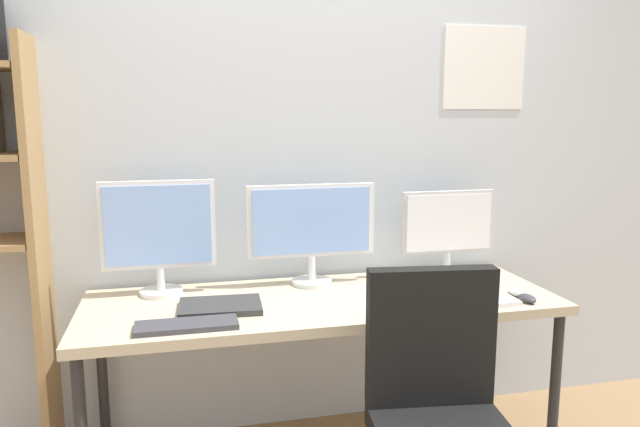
# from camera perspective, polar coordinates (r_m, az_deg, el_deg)

# --- Properties ---
(wall_back) EXTENTS (4.36, 0.11, 2.60)m
(wall_back) POSITION_cam_1_polar(r_m,az_deg,el_deg) (2.81, -1.73, 5.46)
(wall_back) COLOR silver
(wall_back) RESTS_ON ground_plane
(desk) EXTENTS (1.96, 0.68, 0.74)m
(desk) POSITION_cam_1_polar(r_m,az_deg,el_deg) (2.53, 0.27, -9.25)
(desk) COLOR tan
(desk) RESTS_ON ground_plane
(monitor_left) EXTENTS (0.47, 0.18, 0.49)m
(monitor_left) POSITION_cam_1_polar(r_m,az_deg,el_deg) (2.59, -15.19, -1.72)
(monitor_left) COLOR silver
(monitor_left) RESTS_ON desk
(monitor_center) EXTENTS (0.57, 0.18, 0.45)m
(monitor_center) POSITION_cam_1_polar(r_m,az_deg,el_deg) (2.65, -0.81, -1.28)
(monitor_center) COLOR silver
(monitor_center) RESTS_ON desk
(monitor_right) EXTENTS (0.46, 0.18, 0.40)m
(monitor_right) POSITION_cam_1_polar(r_m,az_deg,el_deg) (2.87, 12.13, -1.44)
(monitor_right) COLOR silver
(monitor_right) RESTS_ON desk
(keyboard_left) EXTENTS (0.37, 0.13, 0.02)m
(keyboard_left) POSITION_cam_1_polar(r_m,az_deg,el_deg) (2.23, -12.65, -10.40)
(keyboard_left) COLOR #38383D
(keyboard_left) RESTS_ON desk
(keyboard_right) EXTENTS (0.38, 0.13, 0.02)m
(keyboard_right) POSITION_cam_1_polar(r_m,az_deg,el_deg) (2.50, 14.29, -8.27)
(keyboard_right) COLOR silver
(keyboard_right) RESTS_ON desk
(mouse_left_side) EXTENTS (0.06, 0.10, 0.03)m
(mouse_left_side) POSITION_cam_1_polar(r_m,az_deg,el_deg) (2.67, 18.26, -7.13)
(mouse_left_side) COLOR silver
(mouse_left_side) RESTS_ON desk
(mouse_right_side) EXTENTS (0.06, 0.10, 0.03)m
(mouse_right_side) POSITION_cam_1_polar(r_m,az_deg,el_deg) (2.60, 19.23, -7.67)
(mouse_right_side) COLOR #38383D
(mouse_right_side) RESTS_ON desk
(laptop_closed) EXTENTS (0.33, 0.24, 0.02)m
(laptop_closed) POSITION_cam_1_polar(r_m,az_deg,el_deg) (2.40, -9.52, -8.76)
(laptop_closed) COLOR #2D2D2D
(laptop_closed) RESTS_ON desk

